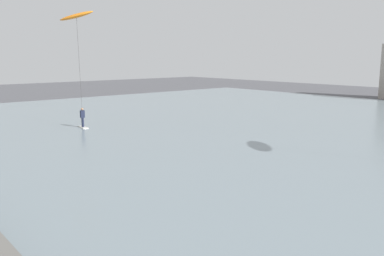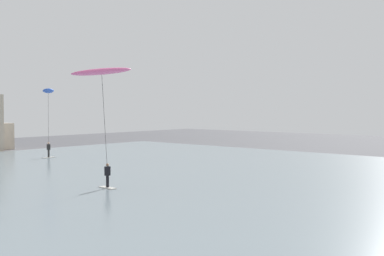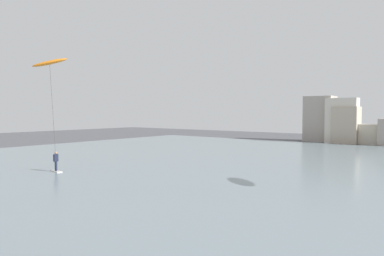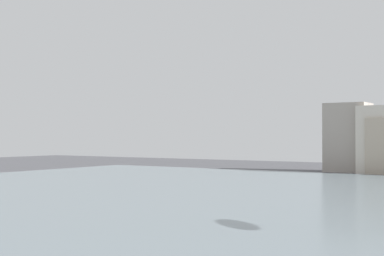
# 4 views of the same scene
# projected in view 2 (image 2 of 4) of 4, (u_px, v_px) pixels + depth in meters

# --- Properties ---
(kitesurfer_pink) EXTENTS (3.94, 3.72, 7.94)m
(kitesurfer_pink) POSITION_uv_depth(u_px,v_px,m) (102.00, 80.00, 29.49)
(kitesurfer_pink) COLOR silver
(kitesurfer_pink) RESTS_ON water_bay
(kitesurfer_blue) EXTENTS (4.01, 4.97, 7.50)m
(kitesurfer_blue) POSITION_uv_depth(u_px,v_px,m) (48.00, 95.00, 53.71)
(kitesurfer_blue) COLOR silver
(kitesurfer_blue) RESTS_ON water_bay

